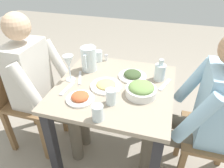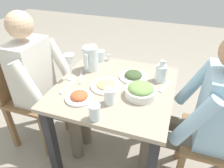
{
  "view_description": "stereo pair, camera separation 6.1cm",
  "coord_description": "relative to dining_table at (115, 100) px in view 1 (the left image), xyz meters",
  "views": [
    {
      "loc": [
        1.19,
        0.32,
        1.54
      ],
      "look_at": [
        0.03,
        -0.01,
        0.74
      ],
      "focal_mm": 33.53,
      "sensor_mm": 36.0,
      "label": 1
    },
    {
      "loc": [
        1.17,
        0.38,
        1.54
      ],
      "look_at": [
        0.03,
        -0.01,
        0.74
      ],
      "focal_mm": 33.53,
      "sensor_mm": 36.0,
      "label": 2
    }
  ],
  "objects": [
    {
      "name": "diner_far",
      "position": [
        0.04,
        0.58,
        0.08
      ],
      "size": [
        0.48,
        0.53,
        1.19
      ],
      "color": "#9EC6E0",
      "rests_on": "ground_plane"
    },
    {
      "name": "fork_far",
      "position": [
        -0.11,
        0.34,
        0.14
      ],
      "size": [
        0.17,
        0.08,
        0.01
      ],
      "primitive_type": "cube",
      "rotation": [
        0.0,
        0.0,
        -0.34
      ],
      "color": "silver",
      "rests_on": "dining_table"
    },
    {
      "name": "chair_near",
      "position": [
        0.05,
        -0.78,
        -0.07
      ],
      "size": [
        0.4,
        0.4,
        0.9
      ],
      "color": "olive",
      "rests_on": "ground_plane"
    },
    {
      "name": "plate_dolmas",
      "position": [
        -0.15,
        0.1,
        0.15
      ],
      "size": [
        0.21,
        0.21,
        0.05
      ],
      "color": "white",
      "rests_on": "dining_table"
    },
    {
      "name": "knife_near",
      "position": [
        -0.02,
        -0.28,
        0.14
      ],
      "size": [
        0.18,
        0.08,
        0.01
      ],
      "primitive_type": "cube",
      "rotation": [
        0.0,
        0.0,
        0.37
      ],
      "color": "silver",
      "rests_on": "dining_table"
    },
    {
      "name": "diner_near",
      "position": [
        0.05,
        -0.58,
        0.08
      ],
      "size": [
        0.48,
        0.53,
        1.19
      ],
      "color": "silver",
      "rests_on": "ground_plane"
    },
    {
      "name": "fork_near",
      "position": [
        0.13,
        -0.3,
        0.14
      ],
      "size": [
        0.17,
        0.04,
        0.01
      ],
      "primitive_type": "cube",
      "rotation": [
        0.0,
        0.0,
        -0.1
      ],
      "color": "silver",
      "rests_on": "dining_table"
    },
    {
      "name": "salad_bowl",
      "position": [
        0.06,
        0.2,
        0.17
      ],
      "size": [
        0.2,
        0.2,
        0.09
      ],
      "color": "white",
      "rests_on": "dining_table"
    },
    {
      "name": "water_glass_far_right",
      "position": [
        0.36,
        -0.0,
        0.18
      ],
      "size": [
        0.07,
        0.07,
        0.1
      ],
      "primitive_type": "cylinder",
      "color": "silver",
      "rests_on": "dining_table"
    },
    {
      "name": "water_glass_far_left",
      "position": [
        -0.33,
        -0.24,
        0.18
      ],
      "size": [
        0.07,
        0.07,
        0.09
      ],
      "primitive_type": "cylinder",
      "color": "silver",
      "rests_on": "dining_table"
    },
    {
      "name": "plate_fries",
      "position": [
        0.03,
        -0.05,
        0.15
      ],
      "size": [
        0.22,
        0.22,
        0.04
      ],
      "color": "white",
      "rests_on": "dining_table"
    },
    {
      "name": "water_glass_near_right",
      "position": [
        0.2,
        0.03,
        0.18
      ],
      "size": [
        0.07,
        0.07,
        0.1
      ],
      "primitive_type": "cylinder",
      "color": "silver",
      "rests_on": "dining_table"
    },
    {
      "name": "plate_rice_curry",
      "position": [
        0.22,
        -0.17,
        0.15
      ],
      "size": [
        0.18,
        0.18,
        0.05
      ],
      "color": "white",
      "rests_on": "dining_table"
    },
    {
      "name": "wine_glass",
      "position": [
        0.01,
        -0.34,
        0.27
      ],
      "size": [
        0.08,
        0.08,
        0.2
      ],
      "color": "silver",
      "rests_on": "dining_table"
    },
    {
      "name": "dining_table",
      "position": [
        0.0,
        0.0,
        0.0
      ],
      "size": [
        0.82,
        0.82,
        0.71
      ],
      "color": "gray",
      "rests_on": "ground_plane"
    },
    {
      "name": "water_pitcher",
      "position": [
        -0.17,
        -0.26,
        0.23
      ],
      "size": [
        0.16,
        0.12,
        0.19
      ],
      "color": "silver",
      "rests_on": "dining_table"
    },
    {
      "name": "salt_shaker",
      "position": [
        -0.36,
        -0.18,
        0.16
      ],
      "size": [
        0.03,
        0.03,
        0.05
      ],
      "color": "white",
      "rests_on": "dining_table"
    },
    {
      "name": "ground_plane",
      "position": [
        0.0,
        0.0,
        -0.58
      ],
      "size": [
        8.0,
        8.0,
        0.0
      ],
      "primitive_type": "plane",
      "color": "gray"
    },
    {
      "name": "oil_carafe",
      "position": [
        -0.17,
        0.29,
        0.19
      ],
      "size": [
        0.08,
        0.08,
        0.16
      ],
      "color": "silver",
      "rests_on": "dining_table"
    }
  ]
}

